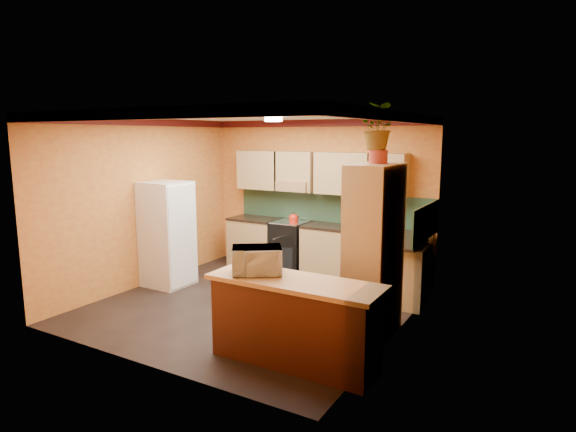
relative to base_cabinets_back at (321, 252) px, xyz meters
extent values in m
plane|color=black|center=(-0.22, -1.80, -0.44)|extent=(4.20, 4.20, 0.00)
cube|color=white|center=(-0.22, -1.80, 2.26)|extent=(4.20, 4.20, 0.04)
cube|color=gold|center=(-0.22, 0.30, 0.91)|extent=(4.20, 0.04, 2.70)
cube|color=gold|center=(-0.22, -3.90, 0.91)|extent=(4.20, 0.04, 2.70)
cube|color=gold|center=(-2.32, -1.80, 0.91)|extent=(0.04, 4.20, 2.70)
cube|color=gold|center=(1.88, -1.80, 0.91)|extent=(0.04, 4.20, 2.70)
cube|color=#213C28|center=(0.03, 0.29, 0.75)|extent=(3.70, 0.02, 0.53)
cube|color=#213C28|center=(1.86, -0.40, 0.75)|extent=(0.02, 1.40, 0.53)
cube|color=tan|center=(-0.12, 0.13, 1.36)|extent=(3.10, 0.34, 0.70)
cylinder|color=white|center=(-0.22, -1.20, 2.22)|extent=(0.26, 0.26, 0.06)
cube|color=tan|center=(0.00, 0.00, 0.00)|extent=(3.65, 0.60, 0.88)
cube|color=black|center=(0.00, 0.00, 0.46)|extent=(3.65, 0.62, 0.04)
cube|color=black|center=(-0.62, 0.00, 0.02)|extent=(0.58, 0.58, 0.91)
cube|color=silver|center=(0.78, 0.00, 0.50)|extent=(0.48, 0.40, 0.03)
cube|color=tan|center=(1.58, -0.67, 0.00)|extent=(0.60, 0.80, 0.88)
cube|color=black|center=(1.58, -0.67, 0.46)|extent=(0.62, 0.80, 0.04)
cube|color=white|center=(-1.97, -1.67, 0.41)|extent=(0.68, 0.66, 1.70)
cube|color=tan|center=(1.63, -1.91, 0.61)|extent=(0.48, 0.90, 2.10)
cylinder|color=#A23427|center=(1.63, -1.86, 1.74)|extent=(0.22, 0.22, 0.16)
imported|color=tan|center=(1.63, -1.86, 2.09)|extent=(0.52, 0.46, 0.53)
cube|color=#481C11|center=(1.17, -3.05, 0.00)|extent=(1.80, 0.55, 0.88)
cube|color=tan|center=(1.17, -3.05, 0.47)|extent=(1.90, 0.65, 0.05)
imported|color=white|center=(0.70, -3.05, 0.64)|extent=(0.65, 0.61, 0.30)
camera|label=1|loc=(3.54, -7.31, 1.99)|focal=30.00mm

